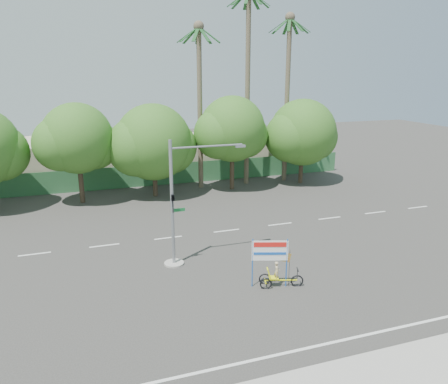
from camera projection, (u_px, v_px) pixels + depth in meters
name	position (u px, v px, depth m)	size (l,w,h in m)	color
ground	(241.00, 290.00, 21.54)	(120.00, 120.00, 0.00)	#33302D
fence	(159.00, 175.00, 40.85)	(38.00, 0.08, 2.00)	#336B3D
building_left	(46.00, 162.00, 41.57)	(12.00, 8.00, 4.00)	#C0B699
building_right	(224.00, 153.00, 47.23)	(14.00, 8.00, 3.60)	#C0B699
tree_left	(77.00, 141.00, 34.38)	(6.66, 5.60, 8.07)	#473828
tree_center	(153.00, 144.00, 36.40)	(7.62, 6.40, 7.85)	#473828
tree_right	(232.00, 131.00, 38.37)	(6.90, 5.80, 8.36)	#473828
tree_far_right	(302.00, 134.00, 40.71)	(7.38, 6.20, 7.94)	#473828
palm_tall	(248.00, 70.00, 38.96)	(3.73, 3.79, 17.45)	#70604C
palm_mid	(288.00, 82.00, 40.49)	(3.73, 3.79, 15.45)	#70604C
palm_short	(200.00, 89.00, 37.99)	(3.73, 3.79, 14.45)	#70604C
traffic_signal	(178.00, 214.00, 23.70)	(4.72, 1.10, 7.00)	gray
trike_billboard	(274.00, 267.00, 21.64)	(2.51, 1.09, 2.58)	black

